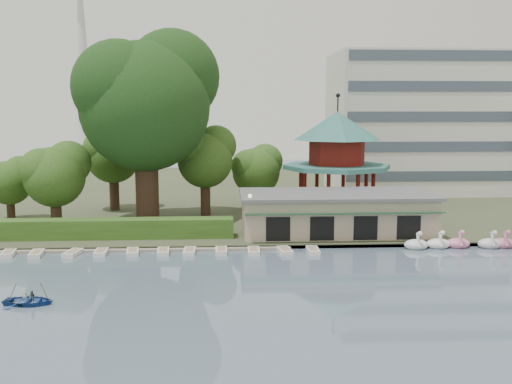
{
  "coord_description": "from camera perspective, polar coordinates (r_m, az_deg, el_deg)",
  "views": [
    {
      "loc": [
        -0.75,
        -32.26,
        12.19
      ],
      "look_at": [
        2.0,
        18.0,
        5.0
      ],
      "focal_mm": 40.0,
      "sensor_mm": 36.0,
      "label": 1
    }
  ],
  "objects": [
    {
      "name": "broadcast_tower",
      "position": [
        178.46,
        -17.05,
        14.8
      ],
      "size": [
        8.0,
        8.0,
        96.0
      ],
      "color": "silver",
      "rests_on": "ground"
    },
    {
      "name": "moored_rowboats",
      "position": [
        50.46,
        -13.79,
        -5.88
      ],
      "size": [
        34.72,
        2.75,
        0.36
      ],
      "color": "silver",
      "rests_on": "ground"
    },
    {
      "name": "big_tree",
      "position": [
        61.03,
        -10.87,
        9.36
      ],
      "size": [
        14.83,
        13.81,
        20.43
      ],
      "color": "#3A281C",
      "rests_on": "shore"
    },
    {
      "name": "office_building",
      "position": [
        87.89,
        19.33,
        6.08
      ],
      "size": [
        38.0,
        18.0,
        20.0
      ],
      "color": "silver",
      "rests_on": "shore"
    },
    {
      "name": "pavilion",
      "position": [
        65.68,
        8.09,
        3.94
      ],
      "size": [
        12.4,
        12.4,
        13.5
      ],
      "color": "tan",
      "rests_on": "shore"
    },
    {
      "name": "small_trees",
      "position": [
        65.24,
        -13.62,
        2.68
      ],
      "size": [
        39.09,
        16.38,
        10.44
      ],
      "color": "#3A281C",
      "rests_on": "shore"
    },
    {
      "name": "ground_plane",
      "position": [
        34.49,
        -1.73,
        -12.57
      ],
      "size": [
        220.0,
        220.0,
        0.0
      ],
      "primitive_type": "plane",
      "color": "slate",
      "rests_on": "ground"
    },
    {
      "name": "rowboat_with_passengers",
      "position": [
        39.47,
        -21.79,
        -9.76
      ],
      "size": [
        4.73,
        3.59,
        2.01
      ],
      "color": "#254C94",
      "rests_on": "ground"
    },
    {
      "name": "swan_boats",
      "position": [
        56.34,
        24.0,
        -4.67
      ],
      "size": [
        18.74,
        2.15,
        1.92
      ],
      "color": "white",
      "rests_on": "ground"
    },
    {
      "name": "boathouse",
      "position": [
        56.15,
        7.96,
        -2.02
      ],
      "size": [
        18.6,
        9.39,
        3.9
      ],
      "color": "tan",
      "rests_on": "shore"
    },
    {
      "name": "hedge",
      "position": [
        55.72,
        -17.92,
        -3.54
      ],
      "size": [
        30.0,
        2.0,
        1.8
      ],
      "primitive_type": "cube",
      "color": "#355C1E",
      "rests_on": "shore"
    },
    {
      "name": "embankment",
      "position": [
        51.0,
        -2.21,
        -5.53
      ],
      "size": [
        220.0,
        0.6,
        0.3
      ],
      "primitive_type": "cube",
      "color": "gray",
      "rests_on": "ground"
    },
    {
      "name": "shore",
      "position": [
        85.11,
        -2.6,
        0.02
      ],
      "size": [
        220.0,
        70.0,
        0.4
      ],
      "primitive_type": "cube",
      "color": "#424930",
      "rests_on": "ground"
    },
    {
      "name": "dock",
      "position": [
        52.14,
        -15.58,
        -5.56
      ],
      "size": [
        34.0,
        1.6,
        0.24
      ],
      "primitive_type": "cube",
      "color": "gray",
      "rests_on": "ground"
    },
    {
      "name": "lamp_post",
      "position": [
        52.06,
        -0.61,
        -1.66
      ],
      "size": [
        0.36,
        0.36,
        4.28
      ],
      "color": "black",
      "rests_on": "shore"
    }
  ]
}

